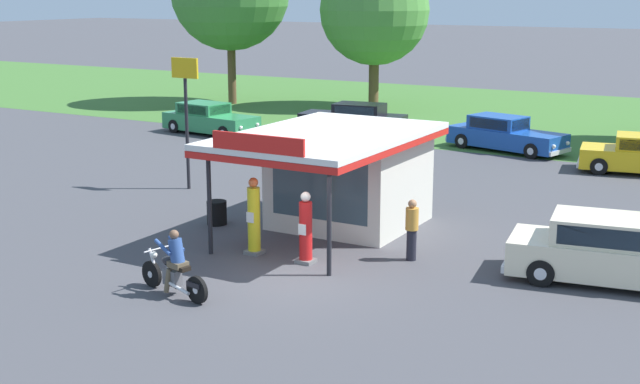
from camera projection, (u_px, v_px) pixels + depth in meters
name	position (u px, v px, depth m)	size (l,w,h in m)	color
ground_plane	(297.00, 277.00, 21.12)	(300.00, 300.00, 0.00)	#424247
grass_verge_strip	(583.00, 120.00, 46.48)	(120.00, 24.00, 0.01)	#3D6B2D
service_station_kiosk	(345.00, 170.00, 25.28)	(4.53, 7.05, 3.43)	beige
gas_pump_nearside	(254.00, 219.00, 22.78)	(0.44, 0.44, 2.09)	slate
gas_pump_offside	(306.00, 231.00, 22.03)	(0.44, 0.44, 1.89)	slate
motorcycle_with_rider	(174.00, 268.00, 19.71)	(2.27, 0.81, 1.58)	black
featured_classic_sedan	(619.00, 254.00, 20.53)	(5.73, 2.71, 1.62)	beige
parked_car_back_row_centre_right	(209.00, 120.00, 42.08)	(5.29, 2.45, 1.51)	#2D844C
parked_car_second_row_spare	(505.00, 135.00, 37.62)	(5.61, 3.05, 1.51)	#19479E
parked_car_back_row_far_right	(354.00, 120.00, 41.83)	(5.47, 2.43, 1.54)	black
bystander_leaning_by_kiosk	(312.00, 146.00, 34.45)	(0.34, 0.34, 1.51)	black
bystander_standing_back_lot	(412.00, 228.00, 22.27)	(0.34, 0.34, 1.63)	black
tree_oak_far_left	(376.00, 12.00, 50.37)	(6.48, 6.48, 8.99)	brown
roadside_pole_sign	(186.00, 100.00, 29.81)	(1.10, 0.12, 4.62)	black
spare_tire_stack	(217.00, 213.00, 25.81)	(0.60, 0.60, 0.72)	black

